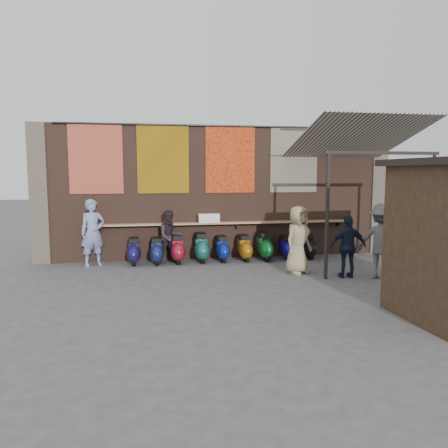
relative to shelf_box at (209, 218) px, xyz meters
name	(u,v)px	position (x,y,z in m)	size (l,w,h in m)	color
ground	(237,277)	(0.38, -2.30, -1.26)	(70.00, 70.00, 0.00)	#474749
brick_wall	(219,192)	(0.38, 0.40, 0.74)	(10.00, 0.40, 4.00)	brown
pier_left	(40,194)	(-4.82, 0.40, 0.74)	(0.50, 0.50, 4.00)	#4C4238
pier_right	(376,191)	(5.58, 0.40, 0.74)	(0.50, 0.50, 4.00)	#4C4238
eating_counter	(221,223)	(0.38, 0.03, -0.16)	(8.00, 0.32, 0.05)	#9E7A51
shelf_box	(209,218)	(0.00, 0.00, 0.00)	(0.62, 0.30, 0.26)	white
tapestry_redgold	(96,159)	(-3.22, 0.18, 1.74)	(1.50, 0.02, 2.00)	maroon
tapestry_sun	(163,159)	(-1.32, 0.18, 1.74)	(1.50, 0.02, 2.00)	#F1A40E
tapestry_orange	(230,159)	(0.68, 0.18, 1.74)	(1.50, 0.02, 2.00)	#DD4D1B
tapestry_multi	(294,160)	(2.68, 0.18, 1.74)	(1.50, 0.02, 2.00)	teal
hang_rail	(220,126)	(0.38, 0.17, 2.72)	(0.06, 0.06, 9.50)	black
scooter_stool_0	(134,251)	(-2.20, -0.29, -0.88)	(0.36, 0.79, 0.75)	#191348
scooter_stool_1	(157,251)	(-1.56, -0.34, -0.88)	(0.35, 0.79, 0.75)	navy
scooter_stool_2	(177,249)	(-0.96, -0.30, -0.85)	(0.38, 0.85, 0.80)	maroon
scooter_stool_3	(201,248)	(-0.26, -0.25, -0.84)	(0.39, 0.88, 0.83)	#175F54
scooter_stool_4	(222,249)	(0.35, -0.30, -0.89)	(0.35, 0.78, 0.74)	navy
scooter_stool_5	(244,248)	(1.02, -0.33, -0.88)	(0.36, 0.80, 0.76)	#9B5A0E
scooter_stool_6	(264,246)	(1.63, -0.32, -0.85)	(0.39, 0.86, 0.82)	#0D6124
scooter_stool_7	(286,248)	(2.30, -0.32, -0.91)	(0.33, 0.74, 0.70)	#160B81
scooter_stool_8	(307,246)	(2.98, -0.32, -0.87)	(0.37, 0.81, 0.77)	black
diner_left	(93,233)	(-3.31, -0.30, -0.32)	(0.68, 0.45, 1.88)	#7D83B5
diner_right	(170,237)	(-1.17, -0.30, -0.49)	(0.74, 0.58, 1.53)	#281F25
shopper_navy	(348,247)	(3.08, -2.85, -0.48)	(0.92, 0.38, 1.56)	black
shopper_grey	(382,241)	(3.86, -3.06, -0.33)	(1.20, 0.69, 1.85)	#535458
shopper_tan	(298,240)	(2.02, -2.17, -0.38)	(0.86, 0.56, 1.76)	tan
stall_sign	(440,205)	(3.88, -5.11, 0.71)	(1.20, 0.04, 0.50)	gold
stall_shelf	(437,254)	(3.88, -5.11, -0.26)	(2.08, 0.10, 0.06)	#473321
awning_canvas	(355,138)	(3.88, -1.40, 2.29)	(3.20, 3.40, 0.03)	beige
awning_ledger	(331,129)	(3.88, 0.19, 2.69)	(3.30, 0.08, 0.12)	#33261C
awning_header	(383,153)	(3.88, -2.90, 1.82)	(3.00, 0.08, 0.08)	black
awning_post_left	(327,216)	(2.48, -2.90, 0.29)	(0.09, 0.09, 3.10)	black
awning_post_right	(431,214)	(5.28, -2.90, 0.29)	(0.09, 0.09, 3.10)	black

